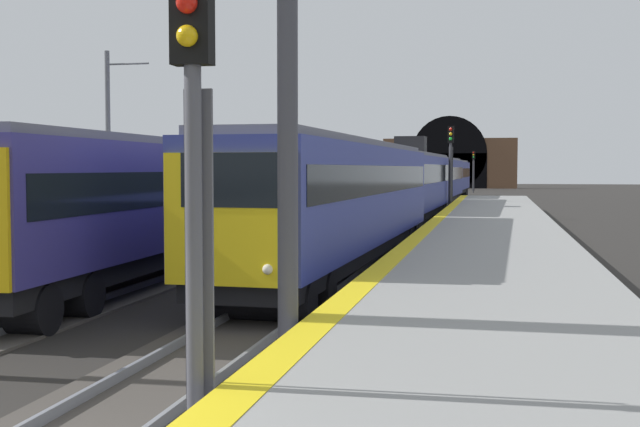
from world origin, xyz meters
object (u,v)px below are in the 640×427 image
at_px(catenary_mast_near, 109,143).
at_px(railway_signal_mid, 451,163).
at_px(train_adjacent_platform, 313,184).
at_px(railway_signal_near, 194,199).
at_px(train_main_approaching, 426,181).
at_px(railway_signal_far, 473,168).

bearing_deg(catenary_mast_near, railway_signal_mid, -37.67).
distance_m(train_adjacent_platform, railway_signal_near, 36.46).
height_order(railway_signal_mid, catenary_mast_near, catenary_mast_near).
height_order(train_adjacent_platform, railway_signal_near, same).
bearing_deg(train_adjacent_platform, train_main_approaching, 156.53).
distance_m(train_main_approaching, catenary_mast_near, 25.09).
distance_m(train_adjacent_platform, catenary_mast_near, 12.06).
height_order(railway_signal_near, railway_signal_far, railway_signal_far).
xyz_separation_m(railway_signal_mid, catenary_mast_near, (-18.23, 14.08, 0.81)).
relative_size(railway_signal_mid, railway_signal_far, 1.08).
distance_m(railway_signal_near, catenary_mast_near, 29.90).
height_order(train_main_approaching, railway_signal_near, train_main_approaching).
height_order(railway_signal_near, catenary_mast_near, catenary_mast_near).
distance_m(train_main_approaching, railway_signal_far, 50.54).
bearing_deg(catenary_mast_near, railway_signal_far, -11.02).
bearing_deg(train_main_approaching, railway_signal_near, 3.81).
distance_m(train_adjacent_platform, railway_signal_mid, 11.20).
bearing_deg(train_main_approaching, catenary_mast_near, -27.70).
relative_size(train_adjacent_platform, railway_signal_mid, 10.65).
relative_size(train_adjacent_platform, railway_signal_near, 12.66).
xyz_separation_m(train_main_approaching, catenary_mast_near, (-21.80, 12.26, 1.99)).
relative_size(railway_signal_mid, catenary_mast_near, 0.69).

